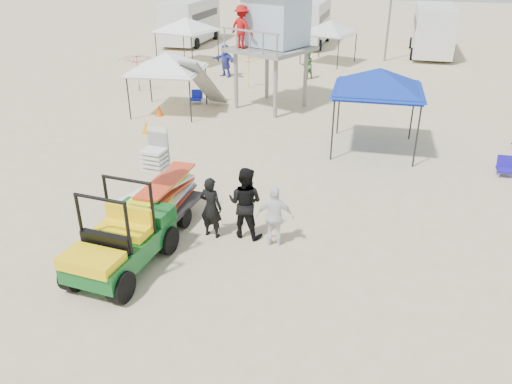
% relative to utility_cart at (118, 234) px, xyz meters
% --- Properties ---
extents(ground, '(140.00, 140.00, 0.00)m').
position_rel_utility_cart_xyz_m(ground, '(2.16, -0.69, -0.99)').
color(ground, beige).
rests_on(ground, ground).
extents(utility_cart, '(1.62, 2.90, 2.12)m').
position_rel_utility_cart_xyz_m(utility_cart, '(0.00, 0.00, 0.00)').
color(utility_cart, '#0D541D').
rests_on(utility_cart, ground).
extents(surf_trailer, '(1.60, 2.71, 2.41)m').
position_rel_utility_cart_xyz_m(surf_trailer, '(0.01, 2.34, -0.00)').
color(surf_trailer, black).
rests_on(surf_trailer, ground).
extents(man_left, '(0.67, 0.49, 1.68)m').
position_rel_utility_cart_xyz_m(man_left, '(1.52, 2.04, -0.15)').
color(man_left, black).
rests_on(man_left, ground).
extents(man_mid, '(1.03, 0.85, 1.94)m').
position_rel_utility_cart_xyz_m(man_mid, '(2.37, 2.29, -0.02)').
color(man_mid, black).
rests_on(man_mid, ground).
extents(man_right, '(1.00, 0.54, 1.62)m').
position_rel_utility_cart_xyz_m(man_right, '(3.22, 2.04, -0.18)').
color(man_right, white).
rests_on(man_right, ground).
extents(lifeguard_tower, '(4.17, 4.17, 5.03)m').
position_rel_utility_cart_xyz_m(lifeguard_tower, '(0.18, 14.04, 2.76)').
color(lifeguard_tower, gray).
rests_on(lifeguard_tower, ground).
extents(canopy_blue, '(3.12, 3.12, 3.45)m').
position_rel_utility_cart_xyz_m(canopy_blue, '(5.26, 9.59, 1.91)').
color(canopy_blue, black).
rests_on(canopy_blue, ground).
extents(canopy_white_a, '(3.24, 3.24, 3.11)m').
position_rel_utility_cart_xyz_m(canopy_white_a, '(-4.06, 12.01, 1.58)').
color(canopy_white_a, black).
rests_on(canopy_white_a, ground).
extents(canopy_white_b, '(3.68, 3.68, 3.28)m').
position_rel_utility_cart_xyz_m(canopy_white_b, '(-7.21, 22.09, 1.74)').
color(canopy_white_b, black).
rests_on(canopy_white_b, ground).
extents(canopy_white_c, '(3.56, 3.56, 3.10)m').
position_rel_utility_cart_xyz_m(canopy_white_c, '(1.56, 24.59, 1.56)').
color(canopy_white_c, black).
rests_on(canopy_white_c, ground).
extents(umbrella_a, '(2.72, 2.74, 1.94)m').
position_rel_utility_cart_xyz_m(umbrella_a, '(-7.08, 14.90, -0.02)').
color(umbrella_a, red).
rests_on(umbrella_a, ground).
extents(umbrella_b, '(2.67, 2.67, 1.72)m').
position_rel_utility_cart_xyz_m(umbrella_b, '(-1.70, 17.16, -0.13)').
color(umbrella_b, gold).
rests_on(umbrella_b, ground).
extents(cone_near, '(0.34, 0.34, 0.50)m').
position_rel_utility_cart_xyz_m(cone_near, '(-4.28, 11.30, -0.74)').
color(cone_near, '#F75A07').
rests_on(cone_near, ground).
extents(cone_far, '(0.34, 0.34, 0.50)m').
position_rel_utility_cart_xyz_m(cone_far, '(-3.79, 8.98, -0.74)').
color(cone_far, '#FF9608').
rests_on(cone_far, ground).
extents(beach_chair_a, '(0.65, 0.70, 0.64)m').
position_rel_utility_cart_xyz_m(beach_chair_a, '(-3.39, 13.63, -0.68)').
color(beach_chair_a, '#101AB5').
rests_on(beach_chair_a, ground).
extents(beach_chair_b, '(0.55, 0.59, 0.64)m').
position_rel_utility_cart_xyz_m(beach_chair_b, '(9.69, 8.28, -0.68)').
color(beach_chair_b, '#1C0FA4').
rests_on(beach_chair_b, ground).
extents(rv_far_left, '(2.64, 6.80, 3.25)m').
position_rel_utility_cart_xyz_m(rv_far_left, '(-9.85, 29.31, 0.81)').
color(rv_far_left, silver).
rests_on(rv_far_left, ground).
extents(rv_mid_left, '(2.65, 6.50, 3.25)m').
position_rel_utility_cart_xyz_m(rv_mid_left, '(-0.85, 30.81, 0.81)').
color(rv_mid_left, silver).
rests_on(rv_mid_left, ground).
extents(rv_mid_right, '(2.64, 7.00, 3.25)m').
position_rel_utility_cart_xyz_m(rv_mid_right, '(8.15, 29.31, 0.81)').
color(rv_mid_right, silver).
rests_on(rv_mid_right, ground).
extents(distant_beachgoers, '(18.79, 13.61, 1.85)m').
position_rel_utility_cart_xyz_m(distant_beachgoers, '(1.84, 19.70, -0.13)').
color(distant_beachgoers, '#363CA2').
rests_on(distant_beachgoers, ground).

